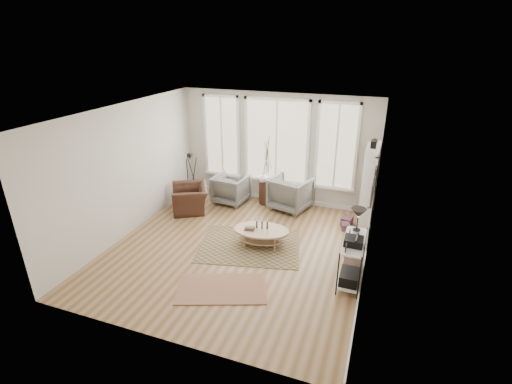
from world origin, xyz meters
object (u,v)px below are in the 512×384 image
at_px(armchair_right, 291,193).
at_px(coffee_table, 261,233).
at_px(bookcase, 369,185).
at_px(low_shelf, 352,256).
at_px(accent_chair, 190,198).
at_px(side_table, 267,173).
at_px(armchair_left, 231,189).

bearing_deg(armchair_right, coffee_table, 102.03).
height_order(bookcase, low_shelf, bookcase).
xyz_separation_m(bookcase, armchair_right, (-1.90, 0.10, -0.52)).
bearing_deg(bookcase, accent_chair, -168.65).
relative_size(side_table, accent_chair, 1.79).
bearing_deg(armchair_left, coffee_table, 134.37).
bearing_deg(side_table, accent_chair, -147.79).
distance_m(bookcase, side_table, 2.60).
bearing_deg(low_shelf, accent_chair, 158.76).
bearing_deg(accent_chair, armchair_right, 80.82).
xyz_separation_m(armchair_left, accent_chair, (-0.80, -0.80, -0.06)).
relative_size(bookcase, side_table, 1.15).
distance_m(bookcase, armchair_left, 3.56).
xyz_separation_m(armchair_left, armchair_right, (1.62, 0.16, 0.05)).
relative_size(bookcase, armchair_left, 2.43).
distance_m(bookcase, low_shelf, 2.56).
bearing_deg(bookcase, low_shelf, -91.28).
bearing_deg(bookcase, armchair_right, 177.12).
relative_size(low_shelf, armchair_right, 1.37).
relative_size(low_shelf, armchair_left, 1.54).
distance_m(armchair_left, armchair_right, 1.63).
height_order(bookcase, armchair_left, bookcase).
bearing_deg(armchair_left, accent_chair, 50.43).
bearing_deg(armchair_left, low_shelf, 149.97).
xyz_separation_m(bookcase, accent_chair, (-4.31, -0.87, -0.63)).
xyz_separation_m(armchair_right, accent_chair, (-2.42, -0.96, -0.11)).
height_order(armchair_right, side_table, side_table).
bearing_deg(side_table, coffee_table, -74.99).
bearing_deg(bookcase, coffee_table, -136.74).
bearing_deg(armchair_right, bookcase, -167.22).
xyz_separation_m(low_shelf, side_table, (-2.54, 2.74, 0.35)).
xyz_separation_m(low_shelf, armchair_left, (-3.46, 2.46, -0.12)).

